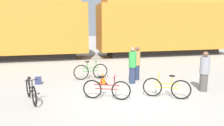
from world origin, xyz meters
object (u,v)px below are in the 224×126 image
at_px(bicycle_maroon, 107,89).
at_px(traffic_cone, 103,79).
at_px(person_in_green, 132,65).
at_px(backpack, 38,81).
at_px(person_in_tan, 137,63).
at_px(bicycle_yellow, 166,88).
at_px(person_in_grey, 204,72).
at_px(bicycle_black, 31,91).
at_px(freight_train, 92,20).
at_px(bicycle_green, 91,71).

height_order(bicycle_maroon, traffic_cone, bicycle_maroon).
bearing_deg(person_in_green, backpack, 88.84).
relative_size(bicycle_maroon, person_in_tan, 1.00).
height_order(bicycle_yellow, person_in_grey, person_in_grey).
distance_m(bicycle_black, backpack, 2.30).
bearing_deg(person_in_green, bicycle_yellow, -154.69).
bearing_deg(traffic_cone, person_in_green, -7.88).
bearing_deg(bicycle_black, bicycle_maroon, -8.86).
bearing_deg(person_in_tan, backpack, -89.37).
xyz_separation_m(bicycle_black, person_in_tan, (4.73, 1.99, 0.48)).
height_order(freight_train, traffic_cone, freight_train).
bearing_deg(bicycle_green, bicycle_yellow, -55.15).
height_order(bicycle_black, person_in_tan, person_in_tan).
bearing_deg(traffic_cone, person_in_grey, -27.41).
bearing_deg(person_in_grey, bicycle_green, 150.50).
relative_size(bicycle_green, person_in_green, 1.00).
relative_size(person_in_grey, person_in_tan, 0.99).
xyz_separation_m(bicycle_green, backpack, (-2.49, -0.35, -0.23)).
distance_m(bicycle_green, person_in_grey, 5.24).
relative_size(bicycle_maroon, backpack, 4.92).
height_order(backpack, traffic_cone, traffic_cone).
bearing_deg(freight_train, person_in_grey, -72.62).
bearing_deg(bicycle_maroon, traffic_cone, 83.00).
xyz_separation_m(bicycle_maroon, bicycle_black, (-2.68, 0.42, -0.01)).
distance_m(bicycle_black, person_in_tan, 5.15).
height_order(bicycle_green, traffic_cone, bicycle_green).
relative_size(bicycle_green, backpack, 5.07).
xyz_separation_m(freight_train, bicycle_black, (-3.65, -9.65, -2.62)).
bearing_deg(bicycle_green, person_in_green, -34.13).
bearing_deg(bicycle_green, bicycle_maroon, -86.95).
xyz_separation_m(bicycle_green, person_in_tan, (2.21, -0.65, 0.46)).
height_order(bicycle_yellow, person_in_green, person_in_green).
xyz_separation_m(bicycle_green, bicycle_yellow, (2.38, -3.42, -0.01)).
bearing_deg(traffic_cone, bicycle_black, -151.02).
distance_m(bicycle_green, bicycle_black, 3.65).
xyz_separation_m(bicycle_maroon, person_in_green, (1.62, 1.85, 0.48)).
xyz_separation_m(freight_train, person_in_tan, (1.08, -7.66, -2.14)).
height_order(bicycle_maroon, bicycle_yellow, bicycle_yellow).
relative_size(person_in_green, traffic_cone, 3.12).
distance_m(backpack, traffic_cone, 2.99).
bearing_deg(freight_train, bicycle_green, -99.14).
distance_m(bicycle_green, person_in_tan, 2.35).
height_order(bicycle_green, backpack, bicycle_green).
distance_m(bicycle_maroon, traffic_cone, 2.06).
relative_size(person_in_tan, traffic_cone, 3.03).
distance_m(freight_train, backpack, 8.68).
bearing_deg(bicycle_maroon, bicycle_black, 171.14).
relative_size(person_in_tan, person_in_green, 0.97).
distance_m(bicycle_black, person_in_green, 4.56).
bearing_deg(bicycle_yellow, person_in_tan, 93.57).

